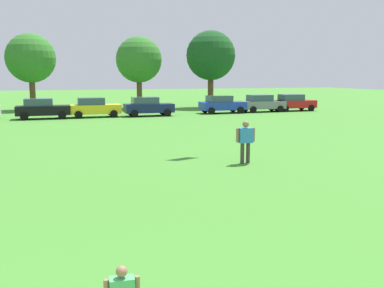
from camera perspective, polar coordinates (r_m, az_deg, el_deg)
The scene contains 11 objects.
ground_plane at distance 33.22m, azimuth -18.54°, elevation 2.38°, with size 160.00×160.00×0.00m, color #42842D.
adult_bystander at distance 17.75m, azimuth 7.04°, elevation 0.76°, with size 0.83×0.32×1.74m.
parked_car_black_1 at distance 38.10m, azimuth -19.11°, elevation 4.43°, with size 4.30×2.02×1.68m.
parked_car_yellow_2 at distance 38.40m, azimuth -12.75°, elevation 4.74°, with size 4.30×2.02×1.68m.
parked_car_navy_3 at distance 38.74m, azimuth -5.81°, elevation 4.95°, with size 4.30×2.02×1.68m.
parked_car_blue_4 at distance 41.55m, azimuth 3.94°, elevation 5.24°, with size 4.30×2.02×1.68m.
parked_car_gray_5 at distance 43.53m, azimuth 9.19°, elevation 5.32°, with size 4.30×2.02×1.68m.
parked_car_red_6 at distance 45.37m, azimuth 13.17°, elevation 5.34°, with size 4.30×2.02×1.68m.
tree_center at distance 48.19m, azimuth -20.45°, elevation 10.50°, with size 5.03×5.03×7.84m.
tree_right at distance 48.28m, azimuth -7.01°, elevation 10.92°, with size 4.98×4.98×7.76m.
tree_far_right at distance 48.86m, azimuth 2.49°, elevation 11.51°, with size 5.43×5.43×8.46m.
Camera 1 is at (0.43, -3.02, 3.56)m, focal length 40.57 mm.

